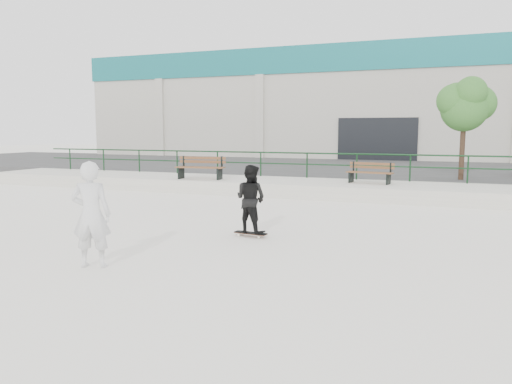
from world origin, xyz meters
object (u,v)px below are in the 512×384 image
at_px(tree, 465,103).
at_px(bench_left, 201,168).
at_px(seated_skater, 91,214).
at_px(bench_right, 370,173).
at_px(skateboard, 251,233).
at_px(standing_skater, 251,199).

bearing_deg(tree, bench_left, -160.37).
bearing_deg(seated_skater, tree, -134.15).
relative_size(tree, seated_skater, 2.07).
bearing_deg(tree, bench_right, -139.90).
bearing_deg(skateboard, bench_left, 131.38).
relative_size(bench_right, tree, 0.44).
bearing_deg(bench_right, skateboard, -91.98).
bearing_deg(skateboard, seated_skater, -110.05).
distance_m(tree, seated_skater, 15.51).
height_order(tree, seated_skater, tree).
xyz_separation_m(bench_left, standing_skater, (4.96, -7.11, -0.07)).
xyz_separation_m(skateboard, seated_skater, (-1.69, -3.38, 0.88)).
height_order(bench_left, skateboard, bench_left).
distance_m(skateboard, standing_skater, 0.80).
xyz_separation_m(tree, seated_skater, (-6.36, -13.93, -2.49)).
distance_m(standing_skater, seated_skater, 3.78).
bearing_deg(bench_left, seated_skater, -78.91).
bearing_deg(bench_right, seated_skater, -96.93).
bearing_deg(bench_right, standing_skater, -91.98).
bearing_deg(skateboard, bench_right, 85.52).
relative_size(skateboard, standing_skater, 0.51).
distance_m(bench_left, bench_right, 6.54).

